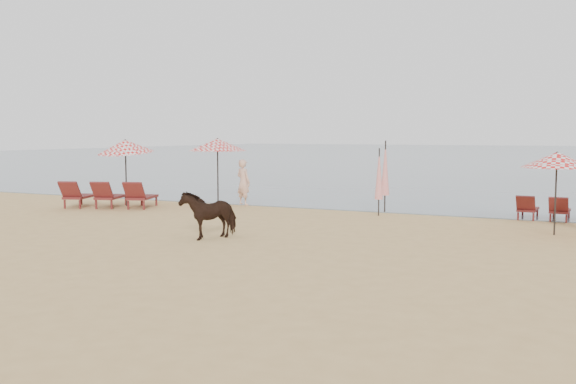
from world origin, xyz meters
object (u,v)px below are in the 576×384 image
Objects in this scene: lounger_cluster_right at (576,210)px; umbrella_closed_left at (385,168)px; umbrella_closed_right at (379,174)px; beachgoer_left at (243,182)px; cow at (209,214)px; umbrella_open_right at (557,160)px; umbrella_open_left_b at (125,146)px; umbrella_open_left_a at (218,145)px; lounger_cluster_left at (109,195)px.

umbrella_closed_left reaches higher than lounger_cluster_right.
umbrella_closed_right reaches higher than beachgoer_left.
lounger_cluster_right is 2.32× the size of cow.
umbrella_open_right is at bearing 51.79° from cow.
umbrella_open_left_b reaches higher than umbrella_open_right.
beachgoer_left is at bearing 13.53° from umbrella_open_left_b.
umbrella_closed_left reaches higher than beachgoer_left.
umbrella_open_left_b is (-2.67, -2.38, -0.04)m from umbrella_open_left_a.
umbrella_closed_right is at bearing -86.66° from umbrella_closed_left.
umbrella_closed_left is at bearing -4.86° from umbrella_open_left_a.
lounger_cluster_right is 3.58m from umbrella_open_right.
beachgoer_left is at bearing -176.69° from lounger_cluster_right.
umbrella_open_left_a is at bearing 172.12° from umbrella_closed_right.
umbrella_open_left_a is 7.14m from umbrella_closed_right.
lounger_cluster_left reaches higher than lounger_cluster_right.
umbrella_open_left_a is 13.02m from umbrella_open_right.
umbrella_closed_left is at bearing -175.88° from lounger_cluster_right.
umbrella_open_left_a reaches higher than lounger_cluster_left.
lounger_cluster_right is 1.54× the size of umbrella_open_right.
umbrella_closed_left is 5.77m from beachgoer_left.
cow is 0.85× the size of beachgoer_left.
lounger_cluster_right is at bearing 10.29° from umbrella_closed_right.
umbrella_open_right is at bearing -96.78° from lounger_cluster_right.
umbrella_closed_left is at bearing -160.76° from beachgoer_left.
lounger_cluster_right is 11.69m from cow.
umbrella_open_left_b is 8.74m from cow.
umbrella_open_left_a is at bearing 28.59° from lounger_cluster_left.
umbrella_open_right is at bearing -175.16° from beachgoer_left.
umbrella_closed_left is 0.91m from umbrella_closed_right.
lounger_cluster_right is 1.39× the size of umbrella_closed_left.
lounger_cluster_right is 11.95m from beachgoer_left.
umbrella_closed_right is 1.28× the size of beachgoer_left.
beachgoer_left is (-11.94, -0.25, 0.52)m from lounger_cluster_right.
cow is (6.94, -5.05, -1.67)m from umbrella_open_left_b.
umbrella_closed_right is (-6.16, -1.12, 1.04)m from lounger_cluster_right.
umbrella_closed_right is 5.87m from beachgoer_left.
beachgoer_left is at bearing 171.47° from umbrella_closed_right.
lounger_cluster_right is 1.97× the size of beachgoer_left.
lounger_cluster_right is 13.31m from umbrella_open_left_a.
lounger_cluster_right is (16.11, 3.24, -0.10)m from lounger_cluster_left.
umbrella_closed_right is at bearing -5.79° from lounger_cluster_left.
umbrella_open_right is at bearing -17.38° from lounger_cluster_left.
umbrella_closed_right is 7.06m from cow.
umbrella_closed_left reaches higher than umbrella_open_right.
lounger_cluster_left is 10.40m from umbrella_closed_left.
umbrella_closed_left is (6.95, -0.07, -0.79)m from umbrella_open_left_a.
beachgoer_left is (-5.78, 0.87, -0.52)m from umbrella_closed_right.
umbrella_closed_left is 1.67× the size of cow.
umbrella_open_left_b reaches higher than lounger_cluster_left.
umbrella_open_left_a is 1.14× the size of umbrella_open_right.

